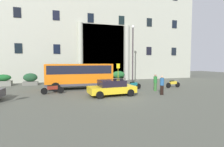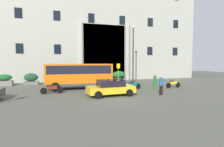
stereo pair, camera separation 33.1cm
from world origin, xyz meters
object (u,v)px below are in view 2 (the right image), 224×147
at_px(parked_sedan_second, 111,88).
at_px(pedestrian_man_crossing, 161,85).
at_px(hedge_planter_east, 31,79).
at_px(hedge_planter_entrance_right, 119,77).
at_px(orange_minibus, 79,74).
at_px(hedge_planter_far_east, 90,79).
at_px(motorcycle_far_end, 173,84).
at_px(scooter_by_planter, 51,89).
at_px(bus_stop_sign, 118,72).
at_px(motorcycle_near_kerb, 133,85).
at_px(lamppost_plaza_centre, 133,50).
at_px(pedestrian_woman_dark_dress, 155,83).
at_px(hedge_planter_far_west, 66,78).
at_px(hedge_planter_entrance_left, 4,80).

bearing_deg(parked_sedan_second, pedestrian_man_crossing, -16.39).
bearing_deg(hedge_planter_east, hedge_planter_entrance_right, 0.91).
xyz_separation_m(orange_minibus, parked_sedan_second, (2.24, -4.85, -0.93)).
bearing_deg(hedge_planter_far_east, motorcycle_far_end, -41.10).
distance_m(motorcycle_far_end, pedestrian_man_crossing, 5.01).
distance_m(hedge_planter_entrance_right, hedge_planter_far_east, 4.25).
bearing_deg(hedge_planter_far_east, scooter_by_planter, -123.67).
height_order(bus_stop_sign, hedge_planter_far_east, bus_stop_sign).
distance_m(motorcycle_near_kerb, scooter_by_planter, 8.28).
bearing_deg(bus_stop_sign, hedge_planter_east, 165.95).
bearing_deg(scooter_by_planter, lamppost_plaza_centre, 24.78).
bearing_deg(pedestrian_woman_dark_dress, motorcycle_far_end, 105.28).
xyz_separation_m(hedge_planter_far_west, lamppost_plaza_centre, (9.05, -2.16, 3.92)).
relative_size(hedge_planter_entrance_right, motorcycle_near_kerb, 1.04).
distance_m(bus_stop_sign, motorcycle_far_end, 6.87).
xyz_separation_m(hedge_planter_far_east, lamppost_plaza_centre, (5.73, -1.73, 4.00)).
height_order(hedge_planter_east, pedestrian_man_crossing, pedestrian_man_crossing).
height_order(bus_stop_sign, hedge_planter_entrance_right, bus_stop_sign).
bearing_deg(hedge_planter_entrance_right, scooter_by_planter, -141.27).
bearing_deg(bus_stop_sign, motorcycle_near_kerb, -86.41).
height_order(motorcycle_far_end, pedestrian_woman_dark_dress, pedestrian_woman_dark_dress).
xyz_separation_m(hedge_planter_far_west, parked_sedan_second, (3.54, -10.09, 0.00)).
xyz_separation_m(hedge_planter_far_east, pedestrian_woman_dark_dress, (5.20, -8.61, 0.23)).
bearing_deg(hedge_planter_far_east, pedestrian_woman_dark_dress, -58.84).
bearing_deg(motorcycle_far_end, bus_stop_sign, 133.87).
distance_m(hedge_planter_entrance_left, pedestrian_man_crossing, 18.73).
xyz_separation_m(hedge_planter_far_west, hedge_planter_entrance_left, (-7.40, -0.36, -0.02)).
bearing_deg(pedestrian_woman_dark_dress, hedge_planter_far_west, -144.76).
bearing_deg(orange_minibus, parked_sedan_second, -63.91).
relative_size(motorcycle_far_end, pedestrian_woman_dark_dress, 1.15).
xyz_separation_m(hedge_planter_east, pedestrian_man_crossing, (12.29, -10.47, 0.14)).
bearing_deg(hedge_planter_far_east, hedge_planter_entrance_left, 179.64).
height_order(hedge_planter_far_west, pedestrian_man_crossing, pedestrian_man_crossing).
bearing_deg(hedge_planter_entrance_right, hedge_planter_far_west, 176.95).
height_order(hedge_planter_entrance_right, pedestrian_man_crossing, pedestrian_man_crossing).
xyz_separation_m(hedge_planter_entrance_left, lamppost_plaza_centre, (16.45, -1.80, 3.94)).
distance_m(bus_stop_sign, lamppost_plaza_centre, 4.05).
relative_size(hedge_planter_far_west, motorcycle_near_kerb, 1.09).
height_order(pedestrian_woman_dark_dress, lamppost_plaza_centre, lamppost_plaza_centre).
bearing_deg(motorcycle_far_end, scooter_by_planter, 174.35).
height_order(hedge_planter_entrance_left, hedge_planter_far_east, hedge_planter_entrance_left).
distance_m(bus_stop_sign, hedge_planter_far_west, 7.35).
bearing_deg(hedge_planter_east, hedge_planter_entrance_left, 175.67).
bearing_deg(pedestrian_woman_dark_dress, hedge_planter_east, -131.43).
relative_size(motorcycle_near_kerb, lamppost_plaza_centre, 0.24).
xyz_separation_m(scooter_by_planter, pedestrian_man_crossing, (9.49, -3.38, 0.43)).
relative_size(hedge_planter_far_east, scooter_by_planter, 0.98).
bearing_deg(hedge_planter_far_east, orange_minibus, -112.81).
relative_size(parked_sedan_second, motorcycle_far_end, 2.15).
relative_size(hedge_planter_entrance_right, pedestrian_man_crossing, 1.14).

